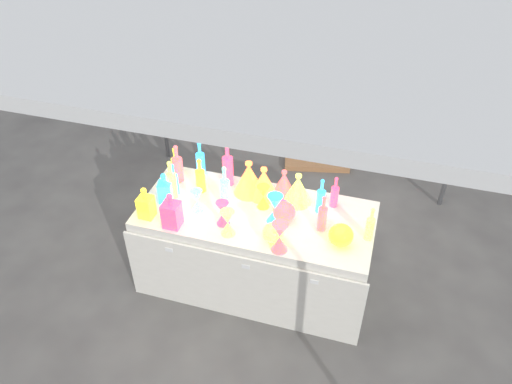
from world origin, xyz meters
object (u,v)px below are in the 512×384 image
(cardboard_box_closed, at_px, (280,108))
(bottle_0, at_px, (176,163))
(display_table, at_px, (256,248))
(globe_0, at_px, (341,236))
(decanter_0, at_px, (146,202))
(hourglass_0, at_px, (223,213))
(lampshade_0, at_px, (264,182))

(cardboard_box_closed, distance_m, bottle_0, 2.51)
(display_table, relative_size, globe_0, 10.29)
(bottle_0, relative_size, decanter_0, 1.07)
(display_table, distance_m, globe_0, 0.82)
(bottle_0, distance_m, globe_0, 1.49)
(decanter_0, bearing_deg, globe_0, 5.88)
(bottle_0, relative_size, globe_0, 1.59)
(bottle_0, xyz_separation_m, hourglass_0, (0.57, -0.44, -0.04))
(lampshade_0, bearing_deg, decanter_0, -137.57)
(display_table, height_order, cardboard_box_closed, display_table)
(globe_0, bearing_deg, decanter_0, -175.30)
(cardboard_box_closed, bearing_deg, decanter_0, -92.80)
(cardboard_box_closed, height_order, globe_0, globe_0)
(decanter_0, xyz_separation_m, lampshade_0, (0.78, 0.49, 0.00))
(display_table, relative_size, lampshade_0, 6.85)
(lampshade_0, bearing_deg, cardboard_box_closed, 111.41)
(cardboard_box_closed, relative_size, lampshade_0, 1.95)
(cardboard_box_closed, bearing_deg, hourglass_0, -81.34)
(decanter_0, xyz_separation_m, globe_0, (1.44, 0.12, -0.06))
(display_table, bearing_deg, decanter_0, -161.28)
(display_table, height_order, lampshade_0, lampshade_0)
(globe_0, distance_m, lampshade_0, 0.77)
(hourglass_0, distance_m, lampshade_0, 0.45)
(hourglass_0, relative_size, lampshade_0, 0.74)
(decanter_0, distance_m, lampshade_0, 0.92)
(display_table, bearing_deg, globe_0, -12.17)
(decanter_0, height_order, globe_0, decanter_0)
(bottle_0, height_order, hourglass_0, bottle_0)
(cardboard_box_closed, relative_size, decanter_0, 1.97)
(bottle_0, bearing_deg, cardboard_box_closed, 83.07)
(cardboard_box_closed, relative_size, globe_0, 2.93)
(globe_0, bearing_deg, lampshade_0, 151.26)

